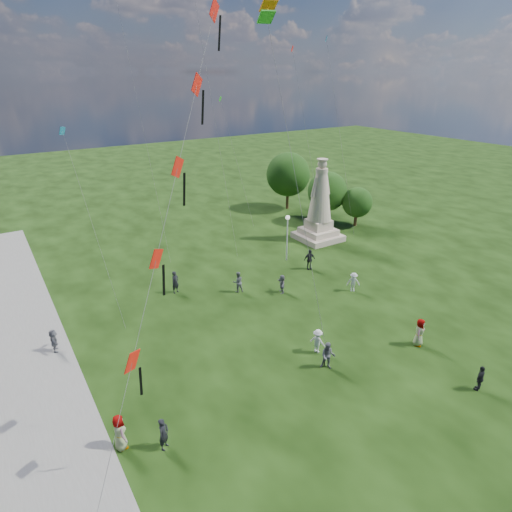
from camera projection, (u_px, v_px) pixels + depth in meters
waterfront at (10, 410)px, 21.66m from camera, size 200.00×200.00×1.51m
statue at (319, 210)px, 42.45m from camera, size 4.01×4.01×8.15m
lamppost at (287, 228)px, 37.64m from camera, size 0.39×0.39×4.23m
tree_row at (308, 183)px, 49.69m from camera, size 6.79×13.57×6.94m
person_0 at (164, 434)px, 19.12m from camera, size 0.71×0.68×1.64m
person_1 at (328, 356)px, 24.33m from camera, size 0.95×0.93×1.70m
person_2 at (318, 341)px, 25.79m from camera, size 0.86×1.12×1.55m
person_3 at (480, 378)px, 22.70m from camera, size 0.95×0.61×1.50m
person_4 at (419, 332)px, 26.41m from camera, size 1.04×0.89×1.83m
person_5 at (54, 342)px, 25.78m from camera, size 0.73×1.42×1.48m
person_6 at (175, 282)px, 32.76m from camera, size 0.75×0.62×1.78m
person_7 at (238, 282)px, 32.91m from camera, size 0.90×0.66×1.67m
person_8 at (353, 282)px, 33.04m from camera, size 1.11×1.00×1.55m
person_9 at (309, 259)px, 36.68m from camera, size 1.12×0.68×1.81m
person_10 at (120, 432)px, 19.08m from camera, size 0.63×0.94×1.82m
person_11 at (282, 284)px, 32.85m from camera, size 1.08×1.48×1.47m
red_kite_train at (177, 179)px, 17.67m from camera, size 10.69×9.35×18.83m
small_kites at (222, 87)px, 37.17m from camera, size 26.53×17.80×23.94m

